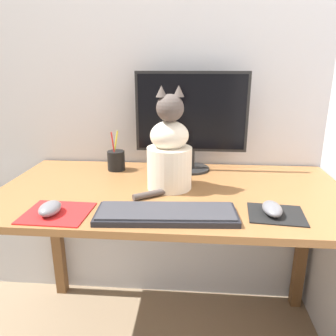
# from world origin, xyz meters

# --- Properties ---
(wall_back) EXTENTS (7.00, 0.04, 2.50)m
(wall_back) POSITION_xyz_m (0.00, 0.38, 1.25)
(wall_back) COLOR silver
(wall_back) RESTS_ON ground_plane
(desk) EXTENTS (1.33, 0.70, 0.74)m
(desk) POSITION_xyz_m (0.00, 0.00, 0.64)
(desk) COLOR brown
(desk) RESTS_ON ground_plane
(monitor) EXTENTS (0.48, 0.17, 0.43)m
(monitor) POSITION_xyz_m (0.07, 0.25, 0.98)
(monitor) COLOR black
(monitor) RESTS_ON desk
(keyboard) EXTENTS (0.45, 0.18, 0.02)m
(keyboard) POSITION_xyz_m (0.00, -0.24, 0.75)
(keyboard) COLOR black
(keyboard) RESTS_ON desk
(mousepad_left) EXTENTS (0.21, 0.18, 0.00)m
(mousepad_left) POSITION_xyz_m (-0.35, -0.24, 0.74)
(mousepad_left) COLOR red
(mousepad_left) RESTS_ON desk
(mousepad_right) EXTENTS (0.19, 0.17, 0.00)m
(mousepad_right) POSITION_xyz_m (0.35, -0.20, 0.74)
(mousepad_right) COLOR black
(mousepad_right) RESTS_ON desk
(computer_mouse_left) EXTENTS (0.06, 0.10, 0.04)m
(computer_mouse_left) POSITION_xyz_m (-0.36, -0.26, 0.76)
(computer_mouse_left) COLOR slate
(computer_mouse_left) RESTS_ON mousepad_left
(computer_mouse_right) EXTENTS (0.06, 0.11, 0.03)m
(computer_mouse_right) POSITION_xyz_m (0.33, -0.20, 0.76)
(computer_mouse_right) COLOR slate
(computer_mouse_right) RESTS_ON mousepad_right
(cat) EXTENTS (0.22, 0.25, 0.39)m
(cat) POSITION_xyz_m (-0.01, 0.01, 0.88)
(cat) COLOR beige
(cat) RESTS_ON desk
(pen_cup) EXTENTS (0.08, 0.08, 0.17)m
(pen_cup) POSITION_xyz_m (-0.27, 0.22, 0.79)
(pen_cup) COLOR black
(pen_cup) RESTS_ON desk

